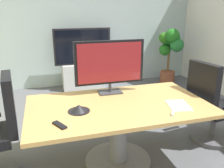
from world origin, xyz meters
The scene contains 11 objects.
ground_plane centered at (0.00, 0.00, 0.00)m, with size 6.87×6.87×0.00m, color #515459.
wall_back_glass_partition centered at (0.00, 2.94, 1.33)m, with size 5.42×0.10×2.66m, color #9EB2B7.
conference_table centered at (-0.08, -0.17, 0.53)m, with size 1.93×1.10×0.72m.
office_chair_right centered at (1.20, -0.08, 0.46)m, with size 0.62×0.60×1.09m.
tv_monitor centered at (-0.07, 0.21, 1.08)m, with size 0.84×0.18×0.64m.
wall_display_unit centered at (0.01, 2.58, 0.44)m, with size 1.20×0.36×1.31m.
potted_plant centered at (1.95, 2.32, 0.83)m, with size 0.52×0.68×1.29m.
conference_phone centered at (-0.52, -0.24, 0.75)m, with size 0.22×0.22×0.07m.
remote_control centered at (-0.73, -0.50, 0.73)m, with size 0.05×0.17×0.02m, color black.
whiteboard_marker centered at (0.36, -0.55, 0.73)m, with size 0.13×0.02×0.02m, color silver.
paper_notepad centered at (0.52, -0.39, 0.72)m, with size 0.21×0.30×0.01m, color white.
Camera 1 is at (-0.82, -2.44, 1.72)m, focal length 38.22 mm.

